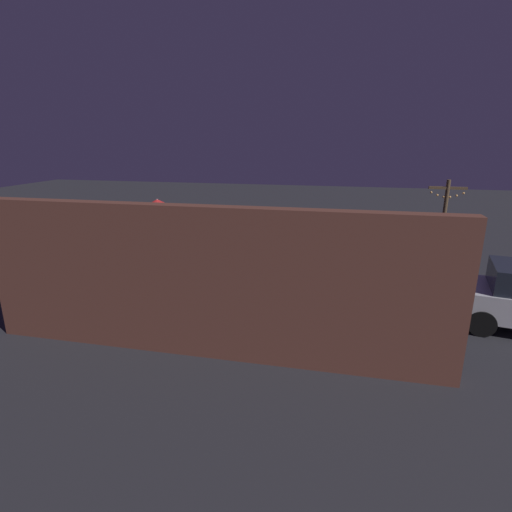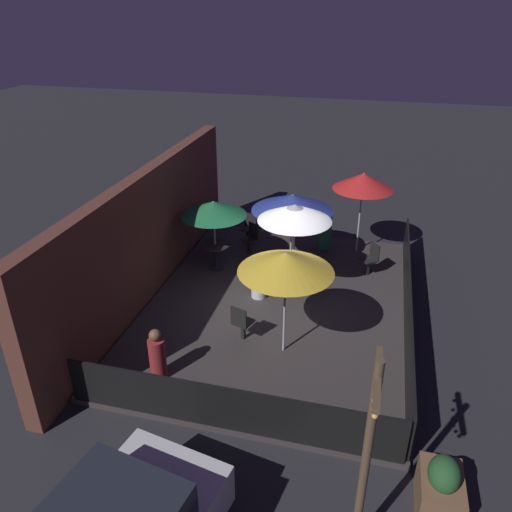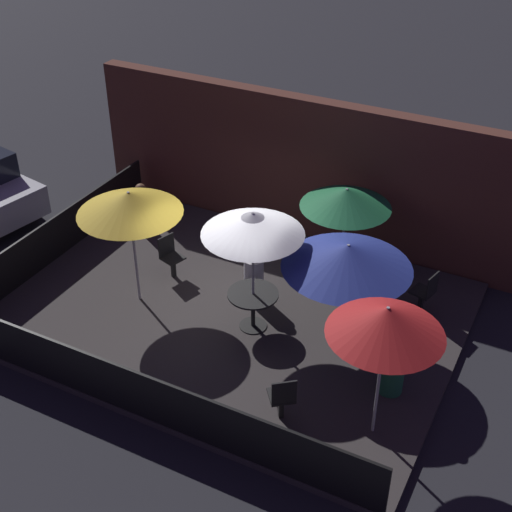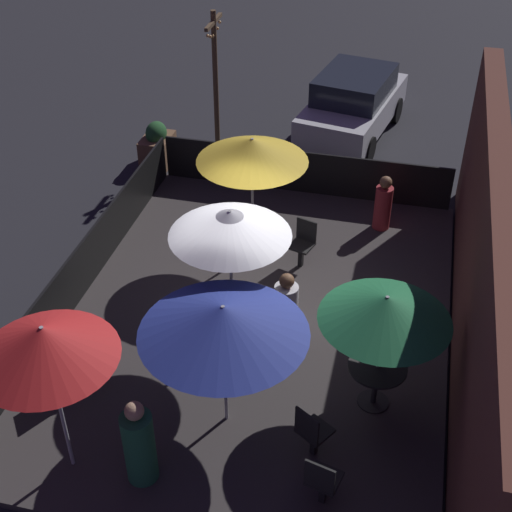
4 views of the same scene
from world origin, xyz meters
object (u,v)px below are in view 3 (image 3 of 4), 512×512
object	(u,v)px
patio_umbrella_0	(346,198)
patio_chair_2	(282,397)
dining_table_1	(253,300)
patio_umbrella_2	(387,321)
dining_table_0	(342,250)
patio_chair_3	(170,255)
patio_umbrella_4	(348,256)
patron_2	(254,277)
patron_0	(393,363)
patio_umbrella_1	(253,224)
patio_chair_1	(385,288)
patron_1	(142,209)
patio_chair_0	(426,291)
patio_umbrella_3	(129,203)

from	to	relation	value
patio_umbrella_0	patio_chair_2	xyz separation A→B (m)	(0.68, -4.28, -1.31)
dining_table_1	patio_umbrella_2	bearing A→B (deg)	-26.71
dining_table_0	patio_umbrella_0	bearing A→B (deg)	90.00
patio_chair_3	patio_umbrella_0	bearing A→B (deg)	45.38
patio_umbrella_0	patio_umbrella_4	world-z (taller)	patio_umbrella_4
dining_table_0	patio_chair_3	xyz separation A→B (m)	(-3.11, -1.65, -0.09)
patron_2	patron_0	bearing A→B (deg)	-144.83
patio_umbrella_1	patio_chair_3	world-z (taller)	patio_umbrella_1
patio_chair_1	patron_2	bearing A→B (deg)	51.35
patio_umbrella_0	dining_table_0	bearing A→B (deg)	-90.00
patio_umbrella_0	dining_table_0	size ratio (longest dim) A/B	2.37
patio_chair_3	patron_1	xyz separation A→B (m)	(-1.59, 1.30, 0.03)
patio_chair_2	patron_0	size ratio (longest dim) A/B	0.67
patio_umbrella_1	dining_table_0	size ratio (longest dim) A/B	2.91
patio_chair_0	patron_2	bearing A→B (deg)	33.41
patio_umbrella_1	patron_1	world-z (taller)	patio_umbrella_1
patio_umbrella_4	patron_0	bearing A→B (deg)	-33.81
patio_umbrella_1	patio_chair_2	world-z (taller)	patio_umbrella_1
patio_umbrella_2	dining_table_0	size ratio (longest dim) A/B	2.89
patio_umbrella_3	patio_chair_3	distance (m)	1.96
patio_chair_0	patron_1	xyz separation A→B (m)	(-6.61, 0.11, 0.03)
dining_table_1	patron_1	size ratio (longest dim) A/B	0.83
dining_table_1	dining_table_0	bearing A→B (deg)	70.73
patio_chair_2	patio_chair_3	world-z (taller)	patio_chair_2
patio_umbrella_2	patio_umbrella_3	size ratio (longest dim) A/B	1.02
patio_chair_2	patio_umbrella_3	bearing A→B (deg)	28.93
patio_umbrella_3	patron_2	world-z (taller)	patio_umbrella_3
patio_umbrella_0	patron_0	size ratio (longest dim) A/B	1.46
patio_umbrella_3	patio_chair_1	bearing A→B (deg)	23.37
patio_umbrella_3	patio_chair_3	xyz separation A→B (m)	(0.12, 0.98, -1.69)
patio_umbrella_1	patio_umbrella_3	bearing A→B (deg)	-173.74
dining_table_0	patio_umbrella_3	bearing A→B (deg)	-140.87
patio_umbrella_2	dining_table_0	xyz separation A→B (m)	(-2.06, 3.82, -1.64)
dining_table_1	patio_chair_3	bearing A→B (deg)	162.54
patio_chair_1	dining_table_0	bearing A→B (deg)	0.00
dining_table_1	patron_1	distance (m)	4.37
dining_table_0	patio_chair_0	distance (m)	1.96
patio_chair_2	patio_chair_0	bearing A→B (deg)	-56.12
patio_umbrella_0	patio_chair_1	bearing A→B (deg)	-31.80
patio_umbrella_0	patio_umbrella_4	bearing A→B (deg)	-68.31
patio_umbrella_0	patron_0	bearing A→B (deg)	-54.55
patio_umbrella_4	patio_chair_0	world-z (taller)	patio_umbrella_4
patio_chair_1	patron_2	world-z (taller)	patron_2
patio_chair_3	patron_0	world-z (taller)	patron_0
patio_chair_2	patron_2	distance (m)	3.30
patio_umbrella_3	patio_chair_0	size ratio (longest dim) A/B	2.64
patio_chair_2	patio_umbrella_0	bearing A→B (deg)	-29.31
patio_chair_0	patio_chair_2	world-z (taller)	patio_chair_2
dining_table_1	patio_chair_3	world-z (taller)	patio_chair_3
patio_chair_3	patio_umbrella_1	bearing A→B (deg)	0.00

